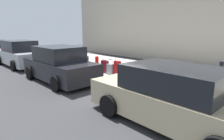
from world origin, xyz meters
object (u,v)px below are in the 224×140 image
at_px(suitcase_red_7, 117,68).
at_px(suitcase_silver_8, 110,69).
at_px(suitcase_black_5, 133,73).
at_px(parked_car_beige_0, 173,98).
at_px(parked_car_charcoal_1, 59,65).
at_px(suitcase_red_0, 182,83).
at_px(fire_hydrant, 97,63).
at_px(parking_meter, 221,74).
at_px(suitcase_navy_4, 142,75).
at_px(suitcase_silver_1, 168,82).
at_px(parked_car_silver_2, 20,54).
at_px(suitcase_maroon_9, 105,67).
at_px(suitcase_maroon_2, 159,79).
at_px(suitcase_teal_6, 123,73).
at_px(suitcase_olive_3, 151,77).
at_px(bollard_post, 88,63).

xyz_separation_m(suitcase_red_7, suitcase_silver_8, (0.43, 0.07, -0.10)).
bearing_deg(suitcase_black_5, parked_car_beige_0, 145.00).
bearing_deg(parked_car_charcoal_1, parked_car_beige_0, -180.00).
relative_size(suitcase_red_0, parked_car_charcoal_1, 0.15).
relative_size(fire_hydrant, parked_car_beige_0, 0.18).
bearing_deg(suitcase_silver_8, parking_meter, -176.63).
height_order(suitcase_navy_4, fire_hydrant, fire_hydrant).
bearing_deg(suitcase_navy_4, suitcase_silver_1, 176.52).
height_order(suitcase_red_7, parked_car_silver_2, parked_car_silver_2).
relative_size(suitcase_red_0, parked_car_silver_2, 0.14).
bearing_deg(parked_car_charcoal_1, suitcase_maroon_9, -105.06).
relative_size(suitcase_silver_8, parked_car_beige_0, 0.17).
distance_m(suitcase_maroon_2, suitcase_teal_6, 2.01).
bearing_deg(suitcase_silver_8, suitcase_navy_4, -177.33).
bearing_deg(parked_car_silver_2, suitcase_silver_8, -160.81).
distance_m(suitcase_red_0, suitcase_maroon_2, 0.93).
relative_size(parking_meter, parked_car_charcoal_1, 0.29).
bearing_deg(fire_hydrant, suitcase_red_7, -179.28).
height_order(suitcase_red_0, suitcase_maroon_9, suitcase_maroon_9).
bearing_deg(fire_hydrant, suitcase_silver_1, 179.47).
bearing_deg(suitcase_maroon_9, fire_hydrant, -0.15).
distance_m(suitcase_red_0, suitcase_teal_6, 2.93).
bearing_deg(suitcase_olive_3, suitcase_silver_8, 2.20).
xyz_separation_m(suitcase_silver_1, suitcase_navy_4, (1.38, -0.08, 0.02)).
bearing_deg(fire_hydrant, suitcase_olive_3, -179.31).
bearing_deg(suitcase_silver_8, suitcase_maroon_2, 179.54).
distance_m(suitcase_navy_4, parking_meter, 3.17).
bearing_deg(suitcase_teal_6, suitcase_silver_1, -179.65).
bearing_deg(parked_car_beige_0, parking_meter, -96.28).
bearing_deg(bollard_post, suitcase_teal_6, -178.05).
relative_size(suitcase_red_7, parked_car_beige_0, 0.21).
xyz_separation_m(suitcase_maroon_2, suitcase_black_5, (1.46, -0.08, -0.01)).
height_order(suitcase_black_5, fire_hydrant, suitcase_black_5).
distance_m(parked_car_beige_0, parked_car_charcoal_1, 5.95).
bearing_deg(suitcase_red_0, parked_car_charcoal_1, 25.75).
xyz_separation_m(suitcase_black_5, parked_car_charcoal_1, (2.61, 2.34, 0.32)).
distance_m(suitcase_teal_6, suitcase_silver_8, 0.92).
bearing_deg(suitcase_black_5, parking_meter, -176.10).
distance_m(bollard_post, parked_car_silver_2, 5.24).
xyz_separation_m(suitcase_red_0, suitcase_red_7, (3.42, 0.04, 0.08)).
xyz_separation_m(suitcase_red_7, fire_hydrant, (1.61, 0.02, 0.07)).
distance_m(suitcase_red_0, suitcase_black_5, 2.38).
xyz_separation_m(suitcase_teal_6, suitcase_silver_8, (0.92, -0.01, 0.02)).
bearing_deg(bollard_post, suitcase_olive_3, -177.41).
relative_size(suitcase_teal_6, fire_hydrant, 0.82).
xyz_separation_m(suitcase_red_0, suitcase_silver_1, (0.49, 0.11, -0.03)).
bearing_deg(parking_meter, suitcase_navy_4, 3.82).
bearing_deg(suitcase_red_0, suitcase_maroon_9, 0.87).
xyz_separation_m(suitcase_maroon_2, suitcase_red_7, (2.50, -0.09, 0.04)).
relative_size(suitcase_black_5, suitcase_teal_6, 1.39).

